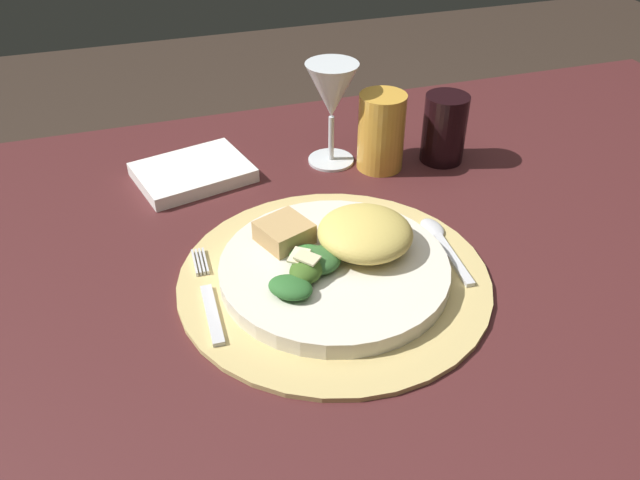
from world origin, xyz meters
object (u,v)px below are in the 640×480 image
dinner_plate (334,269)px  spoon (440,239)px  fork (208,298)px  amber_tumbler (381,132)px  napkin (193,172)px  dining_table (360,311)px  dark_tumbler (444,129)px  wine_glass (332,94)px

dinner_plate → spoon: (0.14, 0.02, -0.01)m
fork → spoon: size_ratio=1.21×
spoon → amber_tumbler: (0.00, 0.20, 0.05)m
napkin → amber_tumbler: 0.26m
amber_tumbler → dining_table: bearing=-118.0°
napkin → fork: bearing=-95.4°
fork → amber_tumbler: (0.28, 0.22, 0.05)m
dining_table → amber_tumbler: bearing=62.0°
spoon → napkin: size_ratio=0.89×
napkin → dining_table: bearing=-51.8°
fork → amber_tumbler: 0.36m
amber_tumbler → dark_tumbler: size_ratio=1.11×
dining_table → amber_tumbler: size_ratio=13.39×
fork → dinner_plate: bearing=-1.4°
napkin → wine_glass: size_ratio=1.02×
spoon → wine_glass: wine_glass is taller
fork → spoon: bearing=4.3°
fork → dining_table: bearing=14.9°
spoon → napkin: 0.35m
dining_table → spoon: bearing=-20.0°
dinner_plate → spoon: size_ratio=1.91×
dining_table → napkin: napkin is taller
napkin → wine_glass: bearing=-3.7°
napkin → spoon: bearing=-44.1°
amber_tumbler → dark_tumbler: amber_tumbler is taller
dining_table → napkin: bearing=128.2°
napkin → amber_tumbler: size_ratio=1.36×
dining_table → amber_tumbler: 0.25m
dining_table → spoon: 0.15m
spoon → dark_tumbler: dark_tumbler is taller
dinner_plate → napkin: 0.29m
fork → napkin: size_ratio=1.07×
wine_glass → dark_tumbler: bearing=-15.8°
napkin → dark_tumbler: bearing=-9.1°
fork → dark_tumbler: bearing=29.2°
fork → dark_tumbler: (0.37, 0.21, 0.04)m
spoon → wine_glass: size_ratio=0.90×
dining_table → napkin: 0.29m
spoon → wine_glass: 0.26m
fork → amber_tumbler: size_ratio=1.46×
dinner_plate → napkin: bearing=112.8°
napkin → wine_glass: wine_glass is taller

